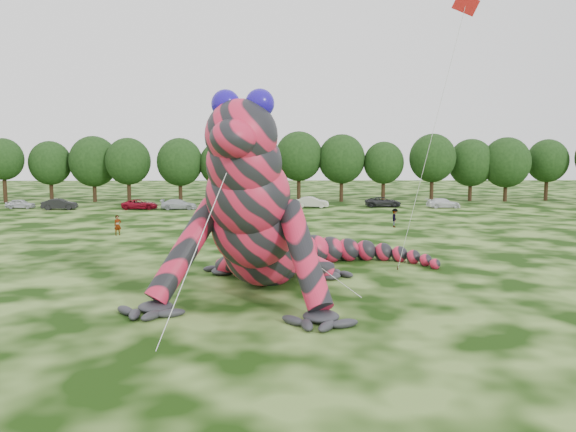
% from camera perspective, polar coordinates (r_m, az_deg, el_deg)
% --- Properties ---
extents(ground, '(240.00, 240.00, 0.00)m').
position_cam_1_polar(ground, '(27.10, -9.73, -9.64)').
color(ground, '#16330A').
rests_on(ground, ground).
extents(inflatable_gecko, '(21.71, 24.22, 10.46)m').
position_cam_1_polar(inflatable_gecko, '(31.63, -2.08, 2.41)').
color(inflatable_gecko, red).
rests_on(inflatable_gecko, ground).
extents(flying_kite, '(3.63, 3.49, 16.47)m').
position_cam_1_polar(flying_kite, '(34.47, 17.10, 17.96)').
color(flying_kite, red).
rests_on(flying_kite, ground).
extents(tree_3, '(5.81, 5.23, 9.44)m').
position_cam_1_polar(tree_3, '(91.85, -26.90, 4.13)').
color(tree_3, black).
rests_on(tree_3, ground).
extents(tree_4, '(6.22, 5.60, 9.06)m').
position_cam_1_polar(tree_4, '(90.93, -22.98, 4.18)').
color(tree_4, black).
rests_on(tree_4, ground).
extents(tree_5, '(7.16, 6.44, 9.80)m').
position_cam_1_polar(tree_5, '(88.45, -19.12, 4.53)').
color(tree_5, black).
rests_on(tree_5, ground).
extents(tree_6, '(6.52, 5.86, 9.49)m').
position_cam_1_polar(tree_6, '(85.22, -15.90, 4.47)').
color(tree_6, black).
rests_on(tree_6, ground).
extents(tree_7, '(6.68, 6.01, 9.48)m').
position_cam_1_polar(tree_7, '(83.76, -10.91, 4.57)').
color(tree_7, black).
rests_on(tree_7, ground).
extents(tree_8, '(6.14, 5.53, 8.94)m').
position_cam_1_polar(tree_8, '(83.17, -6.89, 4.44)').
color(tree_8, black).
rests_on(tree_8, ground).
extents(tree_9, '(5.27, 4.74, 8.68)m').
position_cam_1_polar(tree_9, '(83.18, -3.23, 4.39)').
color(tree_9, black).
rests_on(tree_9, ground).
extents(tree_10, '(7.09, 6.38, 10.50)m').
position_cam_1_polar(tree_10, '(84.40, 1.11, 5.05)').
color(tree_10, black).
rests_on(tree_10, ground).
extents(tree_11, '(7.01, 6.31, 10.07)m').
position_cam_1_polar(tree_11, '(84.53, 5.47, 4.88)').
color(tree_11, black).
rests_on(tree_11, ground).
extents(tree_12, '(5.99, 5.39, 8.97)m').
position_cam_1_polar(tree_12, '(85.05, 9.68, 4.45)').
color(tree_12, black).
rests_on(tree_12, ground).
extents(tree_13, '(6.83, 6.15, 10.13)m').
position_cam_1_polar(tree_13, '(86.06, 14.44, 4.75)').
color(tree_13, black).
rests_on(tree_13, ground).
extents(tree_14, '(6.82, 6.14, 9.40)m').
position_cam_1_polar(tree_14, '(89.49, 18.07, 4.46)').
color(tree_14, black).
rests_on(tree_14, ground).
extents(tree_15, '(7.17, 6.45, 9.63)m').
position_cam_1_polar(tree_15, '(90.39, 21.29, 4.43)').
color(tree_15, black).
rests_on(tree_15, ground).
extents(tree_16, '(6.26, 5.63, 9.37)m').
position_cam_1_polar(tree_16, '(94.71, 24.82, 4.27)').
color(tree_16, black).
rests_on(tree_16, ground).
extents(car_0, '(3.68, 1.48, 1.25)m').
position_cam_1_polar(car_0, '(82.03, -25.53, 1.12)').
color(car_0, silver).
rests_on(car_0, ground).
extents(car_1, '(4.52, 2.06, 1.44)m').
position_cam_1_polar(car_1, '(78.35, -22.19, 1.12)').
color(car_1, black).
rests_on(car_1, ground).
extents(car_2, '(4.71, 2.28, 1.29)m').
position_cam_1_polar(car_2, '(75.62, -14.80, 1.15)').
color(car_2, maroon).
rests_on(car_2, ground).
extents(car_3, '(4.64, 1.92, 1.34)m').
position_cam_1_polar(car_3, '(74.24, -11.02, 1.17)').
color(car_3, '#B4BABF').
rests_on(car_3, ground).
extents(car_4, '(3.97, 2.16, 1.28)m').
position_cam_1_polar(car_4, '(73.16, -4.57, 1.17)').
color(car_4, navy).
rests_on(car_4, ground).
extents(car_5, '(4.59, 2.04, 1.47)m').
position_cam_1_polar(car_5, '(75.29, 2.45, 1.41)').
color(car_5, beige).
rests_on(car_5, ground).
extents(car_6, '(4.89, 2.32, 1.35)m').
position_cam_1_polar(car_6, '(77.33, 9.64, 1.42)').
color(car_6, '#262629').
rests_on(car_6, ground).
extents(car_7, '(4.57, 2.04, 1.30)m').
position_cam_1_polar(car_7, '(77.54, 15.51, 1.27)').
color(car_7, white).
rests_on(car_7, ground).
extents(spectator_5, '(1.68, 1.54, 1.87)m').
position_cam_1_polar(spectator_5, '(42.34, -6.09, -2.40)').
color(spectator_5, gray).
rests_on(spectator_5, ground).
extents(spectator_1, '(1.03, 0.98, 1.68)m').
position_cam_1_polar(spectator_1, '(53.06, -7.89, -0.71)').
color(spectator_1, gray).
rests_on(spectator_1, ground).
extents(spectator_0, '(0.79, 0.75, 1.82)m').
position_cam_1_polar(spectator_0, '(52.74, -16.92, -0.90)').
color(spectator_0, gray).
rests_on(spectator_0, ground).
extents(spectator_2, '(1.00, 1.36, 1.88)m').
position_cam_1_polar(spectator_2, '(56.72, 10.81, -0.19)').
color(spectator_2, gray).
rests_on(spectator_2, ground).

